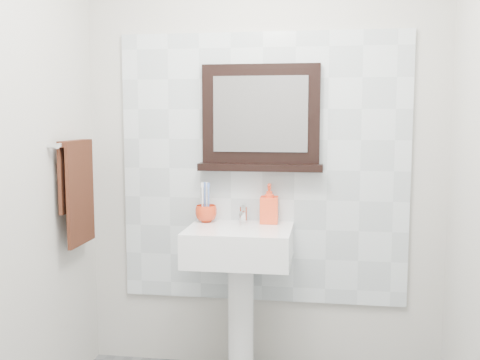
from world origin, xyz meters
name	(u,v)px	position (x,y,z in m)	size (l,w,h in m)	color
back_wall	(263,151)	(0.00, 1.10, 1.25)	(2.00, 0.01, 2.50)	#B9B7B0
front_wall	(123,231)	(0.00, -1.10, 1.25)	(2.00, 0.01, 2.50)	#B9B7B0
splashback	(263,169)	(0.00, 1.09, 1.15)	(1.60, 0.02, 1.50)	silver
pedestal_sink	(240,261)	(-0.10, 0.87, 0.68)	(0.55, 0.44, 0.96)	white
toothbrush_cup	(206,214)	(-0.30, 1.00, 0.91)	(0.12, 0.12, 0.09)	red
toothbrushes	(206,200)	(-0.31, 1.00, 0.98)	(0.05, 0.04, 0.21)	white
soap_dispenser	(269,204)	(0.05, 1.02, 0.97)	(0.10, 0.10, 0.22)	red
framed_mirror	(261,120)	(-0.01, 1.06, 1.42)	(0.68, 0.11, 0.58)	black
towel_bar	(74,144)	(-0.95, 0.75, 1.30)	(0.07, 0.40, 0.03)	silver
hand_towel	(77,184)	(-0.94, 0.75, 1.09)	(0.06, 0.30, 0.55)	#35180E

